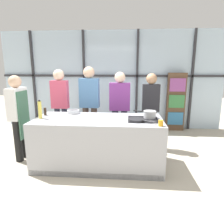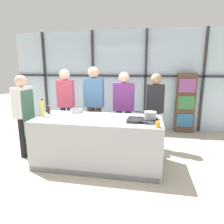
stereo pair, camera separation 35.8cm
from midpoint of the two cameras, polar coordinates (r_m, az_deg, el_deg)
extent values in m
plane|color=#BCB29E|center=(3.86, -1.09, -14.61)|extent=(18.00, 18.00, 0.00)
cube|color=silver|center=(5.90, 3.74, 8.96)|extent=(6.40, 0.04, 2.80)
cube|color=#2D2D33|center=(5.85, 3.70, 10.30)|extent=(6.40, 0.06, 0.06)
cube|color=#2D2D33|center=(6.54, -17.04, 8.78)|extent=(0.06, 0.06, 2.80)
cube|color=#2D2D33|center=(5.99, -3.72, 9.01)|extent=(0.06, 0.06, 2.80)
cube|color=#2D2D33|center=(5.81, 11.30, 8.70)|extent=(0.06, 0.06, 2.80)
cube|color=#2D2D33|center=(6.03, 26.18, 7.80)|extent=(0.06, 0.06, 2.80)
cube|color=brown|center=(5.87, 21.88, 2.33)|extent=(0.50, 0.16, 1.63)
cube|color=teal|center=(5.87, 21.69, -2.23)|extent=(0.42, 0.03, 0.36)
cube|color=#3D8447|center=(5.77, 22.08, 2.48)|extent=(0.42, 0.03, 0.36)
cube|color=#994C93|center=(5.72, 22.45, 6.99)|extent=(0.42, 0.03, 0.36)
cube|color=#A8AAB2|center=(3.68, -1.12, -8.48)|extent=(2.25, 0.98, 0.88)
cube|color=black|center=(3.48, 11.65, -2.44)|extent=(0.52, 0.52, 0.01)
cube|color=black|center=(3.43, -2.76, -17.40)|extent=(2.21, 0.03, 0.10)
cylinder|color=#38383D|center=(3.36, 9.55, -2.86)|extent=(0.13, 0.13, 0.01)
cylinder|color=#38383D|center=(3.37, 13.81, -3.02)|extent=(0.13, 0.13, 0.01)
cylinder|color=#38383D|center=(3.60, 9.63, -1.83)|extent=(0.13, 0.13, 0.01)
cylinder|color=#38383D|center=(3.61, 13.60, -1.98)|extent=(0.13, 0.13, 0.01)
cylinder|color=black|center=(4.44, -20.56, -6.05)|extent=(0.14, 0.14, 0.81)
cylinder|color=black|center=(4.28, -21.91, -6.84)|extent=(0.14, 0.14, 0.81)
cube|color=white|center=(4.20, -21.97, 2.66)|extent=(0.20, 0.44, 0.59)
sphere|color=#D8AD8C|center=(4.16, -22.42, 8.20)|extent=(0.23, 0.23, 0.23)
cube|color=#38664C|center=(4.18, -20.47, -0.23)|extent=(0.02, 0.37, 0.89)
cylinder|color=#232838|center=(4.81, -9.71, -3.70)|extent=(0.12, 0.12, 0.86)
cylinder|color=#232838|center=(4.87, -11.59, -3.58)|extent=(0.12, 0.12, 0.86)
cube|color=#DB4C6B|center=(4.69, -11.02, 5.12)|extent=(0.38, 0.17, 0.62)
sphere|color=beige|center=(4.66, -11.24, 10.40)|extent=(0.24, 0.24, 0.24)
cylinder|color=#47382D|center=(4.62, -1.65, -4.02)|extent=(0.14, 0.14, 0.89)
cylinder|color=#47382D|center=(4.66, -3.99, -3.88)|extent=(0.14, 0.14, 0.89)
cube|color=#4C7AAD|center=(4.49, -2.93, 5.51)|extent=(0.43, 0.19, 0.64)
sphere|color=#D8AD8C|center=(4.45, -3.00, 11.23)|extent=(0.25, 0.25, 0.25)
cylinder|color=#232838|center=(4.54, 6.80, -4.77)|extent=(0.14, 0.14, 0.84)
cylinder|color=#232838|center=(4.56, 4.25, -4.65)|extent=(0.14, 0.14, 0.84)
cube|color=#7A3384|center=(4.39, 5.72, 4.32)|extent=(0.45, 0.20, 0.60)
sphere|color=beige|center=(4.35, 5.84, 9.79)|extent=(0.23, 0.23, 0.23)
cylinder|color=#47382D|center=(4.55, 15.12, -5.16)|extent=(0.12, 0.12, 0.82)
cylinder|color=#47382D|center=(4.54, 13.02, -5.09)|extent=(0.12, 0.12, 0.82)
cube|color=#232328|center=(4.39, 14.55, 3.73)|extent=(0.37, 0.17, 0.59)
sphere|color=tan|center=(4.35, 14.85, 9.10)|extent=(0.23, 0.23, 0.23)
cylinder|color=#232326|center=(3.35, 9.57, -2.46)|extent=(0.28, 0.28, 0.04)
cylinder|color=#B26B2D|center=(3.35, 9.58, -2.19)|extent=(0.21, 0.21, 0.01)
cylinder|color=#232326|center=(3.23, 13.26, -3.02)|extent=(0.20, 0.14, 0.02)
cylinder|color=silver|center=(3.59, 13.65, -0.94)|extent=(0.22, 0.22, 0.13)
cylinder|color=silver|center=(3.58, 13.70, -0.01)|extent=(0.23, 0.23, 0.01)
cylinder|color=black|center=(3.65, 10.59, 0.07)|extent=(0.19, 0.09, 0.02)
cylinder|color=white|center=(3.39, -11.01, -2.58)|extent=(0.23, 0.23, 0.01)
cylinder|color=silver|center=(4.02, -7.75, 0.30)|extent=(0.24, 0.24, 0.07)
cylinder|color=#4C4C51|center=(4.02, -7.76, 0.70)|extent=(0.20, 0.20, 0.01)
cylinder|color=#E0CC4C|center=(3.79, -16.74, 0.95)|extent=(0.06, 0.06, 0.30)
cylinder|color=black|center=(3.77, -16.89, 3.40)|extent=(0.04, 0.04, 0.02)
cylinder|color=#332319|center=(4.02, -15.27, 0.48)|extent=(0.05, 0.05, 0.14)
sphere|color=#B2B2B7|center=(4.01, -15.34, 1.67)|extent=(0.03, 0.03, 0.03)
cylinder|color=orange|center=(3.11, 16.24, -3.47)|extent=(0.07, 0.07, 0.09)
camera|label=1|loc=(0.18, -87.14, 0.63)|focal=32.00mm
camera|label=2|loc=(0.18, 92.86, -0.63)|focal=32.00mm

